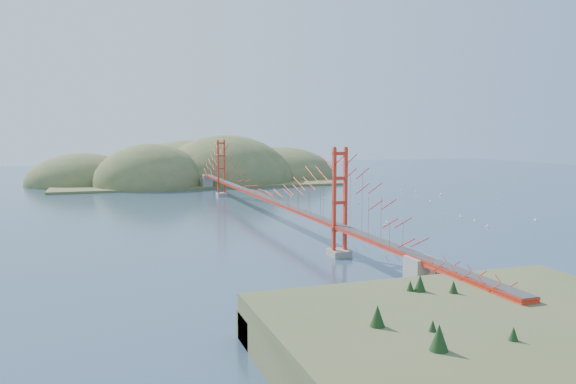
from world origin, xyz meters
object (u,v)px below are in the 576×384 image
object	(u,v)px
bridge	(261,172)
sailboat_1	(405,200)
fort	(438,295)
sailboat_0	(387,221)
sailboat_2	(487,226)

from	to	relation	value
bridge	sailboat_1	world-z (taller)	bridge
bridge	fort	world-z (taller)	bridge
sailboat_1	sailboat_0	bearing A→B (deg)	-125.92
bridge	fort	size ratio (longest dim) A/B	25.51
fort	sailboat_1	bearing A→B (deg)	61.66
sailboat_0	bridge	bearing A→B (deg)	143.73
sailboat_1	sailboat_2	bearing A→B (deg)	-98.78
sailboat_2	bridge	bearing A→B (deg)	143.93
bridge	sailboat_1	bearing A→B (deg)	18.10
fort	sailboat_0	bearing A→B (deg)	66.89
sailboat_1	sailboat_0	xyz separation A→B (m)	(-16.01, -22.10, -0.01)
bridge	sailboat_2	xyz separation A→B (m)	(27.23, -19.83, -6.87)
sailboat_0	sailboat_2	size ratio (longest dim) A/B	1.03
fort	sailboat_2	distance (m)	38.89
bridge	sailboat_1	distance (m)	34.26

